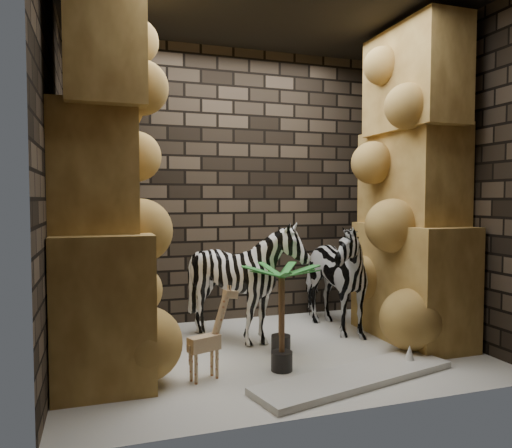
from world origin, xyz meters
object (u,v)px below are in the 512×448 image
object	(u,v)px
giraffe_toy	(204,333)
zebra_left	(244,288)
zebra_right	(328,267)
palm_back	(282,317)
palm_front	(281,308)
surfboard	(356,377)

from	to	relation	value
giraffe_toy	zebra_left	bearing A→B (deg)	35.16
giraffe_toy	zebra_right	bearing A→B (deg)	12.28
zebra_left	palm_back	bearing A→B (deg)	-82.82
palm_front	palm_back	bearing A→B (deg)	-110.14
zebra_right	surfboard	distance (m)	1.49
zebra_left	zebra_right	bearing A→B (deg)	10.93
giraffe_toy	palm_front	size ratio (longest dim) A/B	0.89
zebra_left	giraffe_toy	distance (m)	0.97
palm_front	surfboard	distance (m)	0.91
palm_back	zebra_left	bearing A→B (deg)	95.34
zebra_right	zebra_left	size ratio (longest dim) A/B	1.14
zebra_left	giraffe_toy	size ratio (longest dim) A/B	1.63
zebra_left	giraffe_toy	xyz separation A→B (m)	(-0.55, -0.78, -0.17)
zebra_right	giraffe_toy	xyz separation A→B (m)	(-1.48, -0.93, -0.30)
surfboard	palm_back	bearing A→B (deg)	127.70
zebra_right	surfboard	bearing A→B (deg)	-112.32
palm_front	palm_back	distance (m)	0.45
zebra_left	palm_front	bearing A→B (deg)	-55.76
zebra_right	surfboard	world-z (taller)	zebra_right
giraffe_toy	palm_front	bearing A→B (deg)	8.81
palm_back	surfboard	xyz separation A→B (m)	(0.45, -0.36, -0.40)
zebra_left	surfboard	size ratio (longest dim) A/B	0.69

